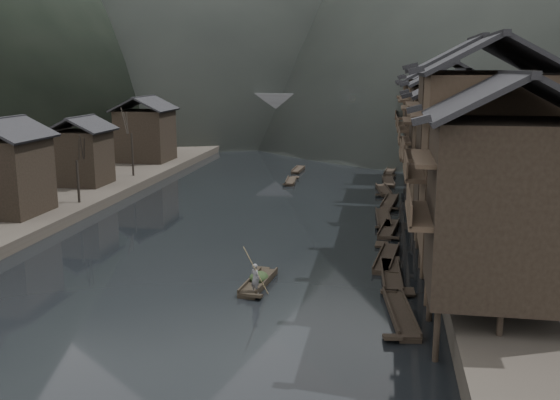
# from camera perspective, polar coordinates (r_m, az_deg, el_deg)

# --- Properties ---
(water) EXTENTS (300.00, 300.00, 0.00)m
(water) POSITION_cam_1_polar(r_m,az_deg,el_deg) (41.89, -6.96, -6.67)
(water) COLOR black
(water) RESTS_ON ground
(left_bank) EXTENTS (40.00, 200.00, 1.20)m
(left_bank) POSITION_cam_1_polar(r_m,az_deg,el_deg) (91.72, -21.01, 3.21)
(left_bank) COLOR #2D2823
(left_bank) RESTS_ON ground
(stilt_houses) EXTENTS (9.00, 67.60, 15.59)m
(stilt_houses) POSITION_cam_1_polar(r_m,az_deg,el_deg) (57.19, 15.48, 7.12)
(stilt_houses) COLOR black
(stilt_houses) RESTS_ON ground
(left_houses) EXTENTS (8.10, 53.20, 8.73)m
(left_houses) POSITION_cam_1_polar(r_m,az_deg,el_deg) (66.81, -19.18, 4.73)
(left_houses) COLOR black
(left_houses) RESTS_ON left_bank
(bare_trees) EXTENTS (3.82, 45.27, 7.65)m
(bare_trees) POSITION_cam_1_polar(r_m,az_deg,el_deg) (53.61, -22.71, 3.68)
(bare_trees) COLOR black
(bare_trees) RESTS_ON left_bank
(moored_sampans) EXTENTS (3.13, 55.06, 0.47)m
(moored_sampans) POSITION_cam_1_polar(r_m,az_deg,el_deg) (56.88, 9.89, -1.54)
(moored_sampans) COLOR black
(moored_sampans) RESTS_ON water
(midriver_boats) EXTENTS (1.65, 13.75, 0.44)m
(midriver_boats) POSITION_cam_1_polar(r_m,az_deg,el_deg) (78.05, 1.37, 2.30)
(midriver_boats) COLOR black
(midriver_boats) RESTS_ON water
(stone_bridge) EXTENTS (40.00, 6.00, 9.00)m
(stone_bridge) POSITION_cam_1_polar(r_m,az_deg,el_deg) (110.89, 3.67, 7.72)
(stone_bridge) COLOR #4C4C4F
(stone_bridge) RESTS_ON ground
(hero_sampan) EXTENTS (1.63, 5.45, 0.44)m
(hero_sampan) POSITION_cam_1_polar(r_m,az_deg,el_deg) (39.34, -1.98, -7.52)
(hero_sampan) COLOR black
(hero_sampan) RESTS_ON water
(cargo_heap) EXTENTS (1.19, 1.55, 0.71)m
(cargo_heap) POSITION_cam_1_polar(r_m,az_deg,el_deg) (39.38, -1.95, -6.59)
(cargo_heap) COLOR black
(cargo_heap) RESTS_ON hero_sampan
(boatman) EXTENTS (0.80, 0.75, 1.83)m
(boatman) POSITION_cam_1_polar(r_m,az_deg,el_deg) (37.19, -2.28, -6.82)
(boatman) COLOR #575759
(boatman) RESTS_ON hero_sampan
(bamboo_pole) EXTENTS (1.50, 1.62, 3.94)m
(bamboo_pole) POSITION_cam_1_polar(r_m,az_deg,el_deg) (36.32, -2.01, -2.53)
(bamboo_pole) COLOR #8C7A51
(bamboo_pole) RESTS_ON boatman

